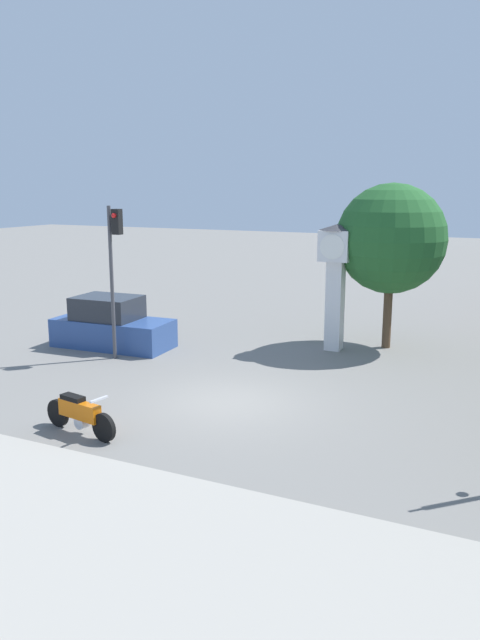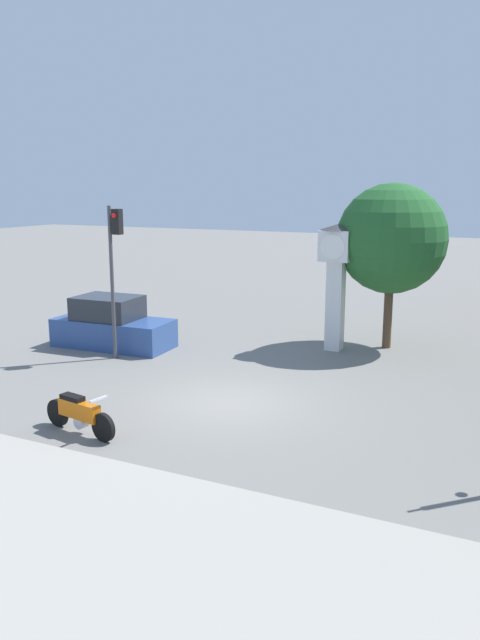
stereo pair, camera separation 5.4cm
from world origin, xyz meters
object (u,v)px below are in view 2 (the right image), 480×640
(clock_tower, at_px, (336,267))
(street_tree, at_px, (392,239))
(motorcycle, at_px, (79,414))
(traffic_light, at_px, (114,256))
(parked_car, at_px, (112,326))

(clock_tower, xyz_separation_m, street_tree, (1.59, 1.08, 0.93))
(motorcycle, bearing_deg, traffic_light, 128.87)
(street_tree, height_order, parked_car, street_tree)
(clock_tower, height_order, parked_car, clock_tower)
(parked_car, bearing_deg, clock_tower, 19.27)
(clock_tower, height_order, traffic_light, traffic_light)
(motorcycle, relative_size, traffic_light, 0.45)
(street_tree, bearing_deg, clock_tower, -145.76)
(motorcycle, height_order, clock_tower, clock_tower)
(traffic_light, bearing_deg, motorcycle, -61.41)
(traffic_light, relative_size, parked_car, 1.16)
(clock_tower, distance_m, street_tree, 2.14)
(motorcycle, relative_size, parked_car, 0.52)
(street_tree, distance_m, parked_car, 10.20)
(traffic_light, bearing_deg, street_tree, 34.70)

